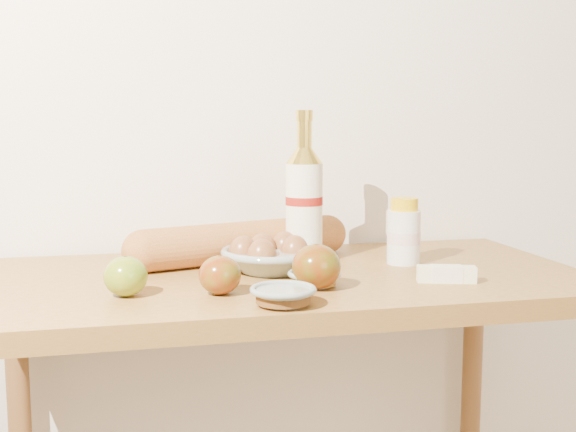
{
  "coord_description": "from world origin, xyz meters",
  "views": [
    {
      "loc": [
        -0.31,
        -0.2,
        1.21
      ],
      "look_at": [
        0.0,
        1.15,
        1.02
      ],
      "focal_mm": 45.0,
      "sensor_mm": 36.0,
      "label": 1
    }
  ],
  "objects_px": {
    "egg_bowl": "(272,257)",
    "baguette": "(242,242)",
    "table": "(285,333)",
    "cream_bottle": "(404,233)",
    "bourbon_bottle": "(304,202)"
  },
  "relations": [
    {
      "from": "cream_bottle",
      "to": "egg_bowl",
      "type": "bearing_deg",
      "value": 165.51
    },
    {
      "from": "table",
      "to": "cream_bottle",
      "type": "height_order",
      "value": "cream_bottle"
    },
    {
      "from": "table",
      "to": "cream_bottle",
      "type": "xyz_separation_m",
      "value": [
        0.27,
        0.04,
        0.19
      ]
    },
    {
      "from": "cream_bottle",
      "to": "bourbon_bottle",
      "type": "bearing_deg",
      "value": 147.07
    },
    {
      "from": "bourbon_bottle",
      "to": "egg_bowl",
      "type": "bearing_deg",
      "value": -154.56
    },
    {
      "from": "baguette",
      "to": "egg_bowl",
      "type": "bearing_deg",
      "value": -85.24
    },
    {
      "from": "egg_bowl",
      "to": "cream_bottle",
      "type": "bearing_deg",
      "value": 2.95
    },
    {
      "from": "bourbon_bottle",
      "to": "baguette",
      "type": "height_order",
      "value": "bourbon_bottle"
    },
    {
      "from": "egg_bowl",
      "to": "baguette",
      "type": "relative_size",
      "value": 0.52
    },
    {
      "from": "table",
      "to": "baguette",
      "type": "xyz_separation_m",
      "value": [
        -0.06,
        0.14,
        0.17
      ]
    },
    {
      "from": "bourbon_bottle",
      "to": "cream_bottle",
      "type": "bearing_deg",
      "value": -29.93
    },
    {
      "from": "table",
      "to": "egg_bowl",
      "type": "distance_m",
      "value": 0.16
    },
    {
      "from": "table",
      "to": "bourbon_bottle",
      "type": "height_order",
      "value": "bourbon_bottle"
    },
    {
      "from": "table",
      "to": "cream_bottle",
      "type": "relative_size",
      "value": 8.53
    },
    {
      "from": "baguette",
      "to": "cream_bottle",
      "type": "bearing_deg",
      "value": -32.75
    }
  ]
}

